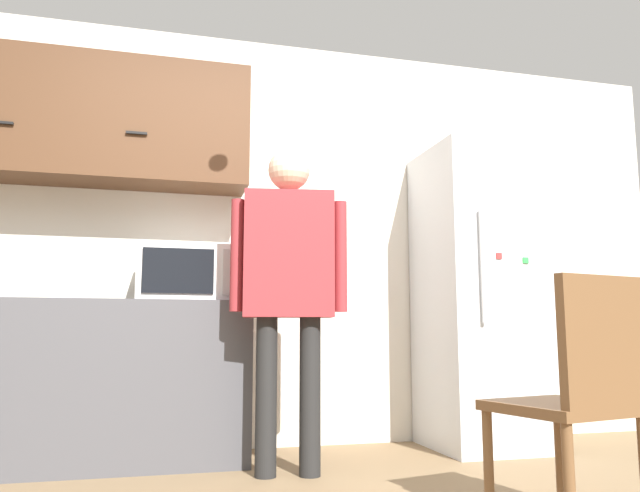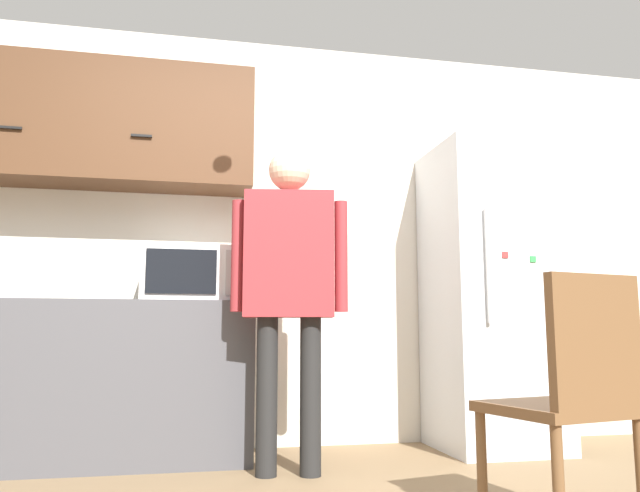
{
  "view_description": "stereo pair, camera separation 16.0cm",
  "coord_description": "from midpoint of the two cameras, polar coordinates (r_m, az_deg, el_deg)",
  "views": [
    {
      "loc": [
        -0.67,
        -2.04,
        0.72
      ],
      "look_at": [
        0.15,
        1.09,
        1.17
      ],
      "focal_mm": 35.0,
      "sensor_mm": 36.0,
      "label": 1
    },
    {
      "loc": [
        -0.51,
        -2.08,
        0.72
      ],
      "look_at": [
        0.15,
        1.09,
        1.17
      ],
      "focal_mm": 35.0,
      "sensor_mm": 36.0,
      "label": 2
    }
  ],
  "objects": [
    {
      "name": "chair",
      "position": [
        2.56,
        20.88,
        -12.12
      ],
      "size": [
        0.54,
        0.54,
        0.93
      ],
      "rotation": [
        0.0,
        0.0,
        3.36
      ],
      "color": "brown",
      "rests_on": "ground_plane"
    },
    {
      "name": "refrigerator",
      "position": [
        4.18,
        13.53,
        -4.45
      ],
      "size": [
        0.72,
        0.73,
        1.92
      ],
      "color": "silver",
      "rests_on": "ground_plane"
    },
    {
      "name": "upper_cabinets",
      "position": [
        4.11,
        -22.47,
        10.65
      ],
      "size": [
        2.05,
        0.38,
        0.76
      ],
      "color": "#51331E"
    },
    {
      "name": "counter",
      "position": [
        3.79,
        -23.99,
        -11.38
      ],
      "size": [
        2.05,
        0.61,
        0.9
      ],
      "color": "#4C4C51",
      "rests_on": "ground_plane"
    },
    {
      "name": "microwave",
      "position": [
        3.72,
        -13.38,
        -2.53
      ],
      "size": [
        0.55,
        0.41,
        0.32
      ],
      "color": "white",
      "rests_on": "counter"
    },
    {
      "name": "person",
      "position": [
        3.3,
        -4.23,
        -2.24
      ],
      "size": [
        0.61,
        0.29,
        1.71
      ],
      "rotation": [
        0.0,
        0.0,
        -0.16
      ],
      "color": "black",
      "rests_on": "ground_plane"
    },
    {
      "name": "back_wall",
      "position": [
        4.16,
        -6.33,
        0.78
      ],
      "size": [
        6.0,
        0.06,
        2.7
      ],
      "color": "silver",
      "rests_on": "ground_plane"
    }
  ]
}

